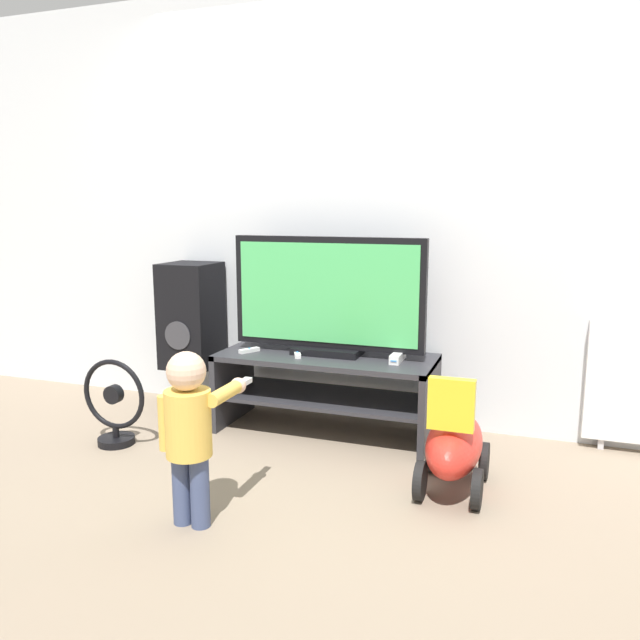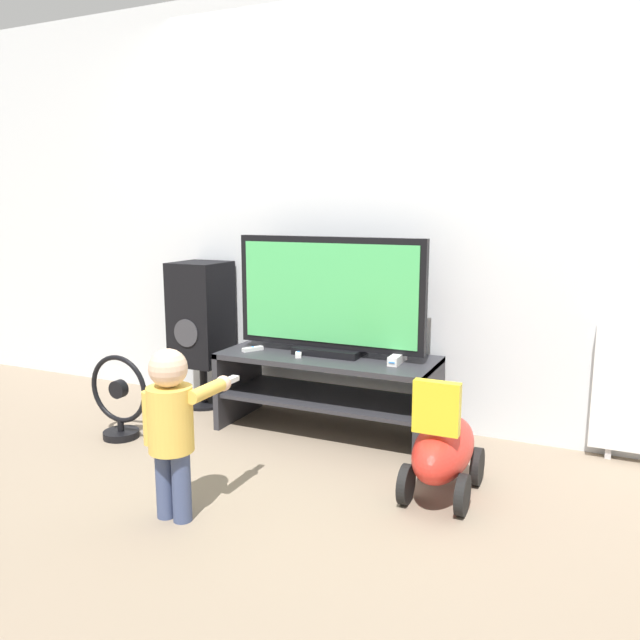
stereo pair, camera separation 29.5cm
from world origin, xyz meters
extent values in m
plane|color=gray|center=(0.00, 0.00, 0.00)|extent=(16.00, 16.00, 0.00)
cube|color=silver|center=(0.00, 0.60, 1.30)|extent=(10.00, 0.06, 2.60)
cube|color=#2D2D33|center=(0.00, 0.26, 0.45)|extent=(1.25, 0.52, 0.03)
cube|color=#2D2D33|center=(0.00, 0.26, 0.21)|extent=(1.21, 0.48, 0.02)
cube|color=#2D2D33|center=(-0.61, 0.26, 0.23)|extent=(0.04, 0.52, 0.46)
cube|color=#2D2D33|center=(0.61, 0.26, 0.23)|extent=(0.04, 0.52, 0.46)
cube|color=black|center=(0.00, 0.28, 0.48)|extent=(0.40, 0.20, 0.04)
cube|color=black|center=(0.00, 0.28, 0.82)|extent=(1.13, 0.05, 0.64)
cube|color=#4CBF66|center=(0.00, 0.26, 0.82)|extent=(1.06, 0.01, 0.57)
cube|color=white|center=(0.42, 0.25, 0.49)|extent=(0.05, 0.19, 0.05)
cube|color=#3F8CE5|center=(0.42, 0.16, 0.49)|extent=(0.03, 0.00, 0.01)
cube|color=white|center=(-0.45, 0.17, 0.47)|extent=(0.09, 0.13, 0.02)
cylinder|color=#337FD8|center=(-0.45, 0.17, 0.49)|extent=(0.01, 0.01, 0.00)
cube|color=white|center=(-0.15, 0.18, 0.47)|extent=(0.09, 0.13, 0.02)
cylinder|color=#337FD8|center=(-0.15, 0.18, 0.49)|extent=(0.01, 0.01, 0.00)
cylinder|color=#3F4C72|center=(-0.21, -0.96, 0.15)|extent=(0.08, 0.08, 0.30)
cylinder|color=#3F4C72|center=(-0.12, -0.96, 0.15)|extent=(0.08, 0.08, 0.30)
cylinder|color=#E5B74C|center=(-0.17, -0.96, 0.44)|extent=(0.19, 0.19, 0.28)
sphere|color=beige|center=(-0.17, -0.96, 0.66)|extent=(0.16, 0.16, 0.16)
cylinder|color=#E5B74C|center=(-0.27, -0.96, 0.43)|extent=(0.06, 0.06, 0.23)
cylinder|color=#E5B74C|center=(-0.06, -0.84, 0.55)|extent=(0.06, 0.23, 0.06)
sphere|color=beige|center=(-0.06, -0.73, 0.55)|extent=(0.07, 0.07, 0.07)
cube|color=white|center=(-0.06, -0.69, 0.55)|extent=(0.03, 0.13, 0.02)
cylinder|color=black|center=(-0.96, 0.38, 0.01)|extent=(0.29, 0.29, 0.02)
cylinder|color=black|center=(-0.96, 0.38, 0.14)|extent=(0.05, 0.05, 0.29)
cube|color=black|center=(-0.96, 0.38, 0.62)|extent=(0.32, 0.33, 0.67)
cylinder|color=#38383D|center=(-0.96, 0.21, 0.52)|extent=(0.18, 0.01, 0.18)
cylinder|color=black|center=(-1.04, -0.32, 0.02)|extent=(0.20, 0.20, 0.04)
cylinder|color=black|center=(-1.04, -0.32, 0.07)|extent=(0.04, 0.04, 0.06)
torus|color=black|center=(-1.04, -0.32, 0.29)|extent=(0.39, 0.03, 0.39)
cylinder|color=black|center=(-1.04, -0.32, 0.29)|extent=(0.10, 0.05, 0.10)
ellipsoid|color=red|center=(0.81, -0.25, 0.22)|extent=(0.25, 0.59, 0.26)
cube|color=yellow|center=(0.81, -0.41, 0.46)|extent=(0.20, 0.05, 0.23)
cylinder|color=black|center=(0.68, -0.09, 0.09)|extent=(0.04, 0.18, 0.18)
cylinder|color=black|center=(0.93, -0.09, 0.09)|extent=(0.04, 0.18, 0.18)
cylinder|color=black|center=(0.68, -0.41, 0.09)|extent=(0.04, 0.18, 0.18)
cylinder|color=black|center=(0.93, -0.41, 0.09)|extent=(0.04, 0.18, 0.18)
cube|color=silver|center=(1.50, 0.53, 0.03)|extent=(0.03, 0.05, 0.06)
camera|label=1|loc=(1.15, -3.04, 1.30)|focal=35.00mm
camera|label=2|loc=(1.42, -2.93, 1.30)|focal=35.00mm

